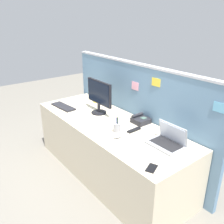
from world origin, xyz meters
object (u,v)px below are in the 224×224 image
Objects in this scene: desk_phone at (140,120)px; tv_remote at (134,130)px; keyboard_main at (63,107)px; cell_phone_black_slab at (152,168)px; computer_mouse_right_hand at (118,136)px; pen_cup at (117,127)px; desktop_monitor at (99,95)px; cell_phone_silver_slab at (117,145)px; coffee_mug at (96,99)px; laptop at (168,140)px.

tv_remote is (0.11, -0.21, -0.03)m from desk_phone.
cell_phone_black_slab is (1.73, -0.08, -0.01)m from keyboard_main.
tv_remote is (-0.01, 0.24, -0.01)m from computer_mouse_right_hand.
keyboard_main is 1.03m from pen_cup.
desktop_monitor is at bearing 25.73° from keyboard_main.
desktop_monitor is 2.60× the size of desk_phone.
desktop_monitor is 0.89m from cell_phone_silver_slab.
pen_cup is at bearing 1.32° from keyboard_main.
coffee_mug reaches higher than cell_phone_black_slab.
cell_phone_silver_slab is (-0.48, 0.02, 0.00)m from cell_phone_black_slab.
laptop is 1.45m from coffee_mug.
pen_cup is at bearing 149.15° from cell_phone_silver_slab.
laptop reaches higher than desk_phone.
keyboard_main is at bearing -173.29° from pen_cup.
keyboard_main reaches higher than cell_phone_black_slab.
keyboard_main is at bearing -101.83° from coffee_mug.
coffee_mug is (0.10, 0.48, 0.04)m from keyboard_main.
tv_remote is at bearing 125.19° from cell_phone_black_slab.
laptop is 0.56m from desk_phone.
pen_cup reaches higher than cell_phone_silver_slab.
pen_cup is at bearing -88.17° from desk_phone.
desk_phone is 1.12m from keyboard_main.
desktop_monitor is 0.59m from keyboard_main.
computer_mouse_right_hand is (-0.41, -0.30, -0.03)m from laptop.
computer_mouse_right_hand is 0.74× the size of cell_phone_silver_slab.
tv_remote is (1.12, 0.28, -0.00)m from keyboard_main.
coffee_mug is (-0.36, 0.20, -0.20)m from desktop_monitor.
computer_mouse_right_hand is 0.14m from pen_cup.
keyboard_main is at bearing 172.67° from computer_mouse_right_hand.
keyboard_main is at bearing 153.18° from cell_phone_black_slab.
pen_cup is 0.73m from cell_phone_black_slab.
keyboard_main is at bearing -167.64° from laptop.
desktop_monitor is at bearing 164.05° from pen_cup.
pen_cup is (0.56, -0.16, -0.19)m from desktop_monitor.
laptop is at bearing 26.21° from computer_mouse_right_hand.
cell_phone_silver_slab is 1.17× the size of coffee_mug.
laptop is 0.43m from tv_remote.
keyboard_main is 2.99× the size of cell_phone_silver_slab.
cell_phone_black_slab is (1.26, -0.36, -0.24)m from desktop_monitor.
cell_phone_black_slab is (0.59, -0.12, -0.01)m from computer_mouse_right_hand.
pen_cup reaches higher than cell_phone_black_slab.
tv_remote is at bearing 83.09° from computer_mouse_right_hand.
coffee_mug is at bearing 158.86° from pen_cup.
cell_phone_black_slab is 1.07× the size of coffee_mug.
desk_phone is 0.60m from cell_phone_silver_slab.
tv_remote is (0.66, 0.00, -0.23)m from desktop_monitor.
computer_mouse_right_hand is at bearing 146.38° from cell_phone_silver_slab.
cell_phone_silver_slab is at bearing -66.24° from desk_phone.
pen_cup is 0.99m from coffee_mug.
pen_cup reaches higher than coffee_mug.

